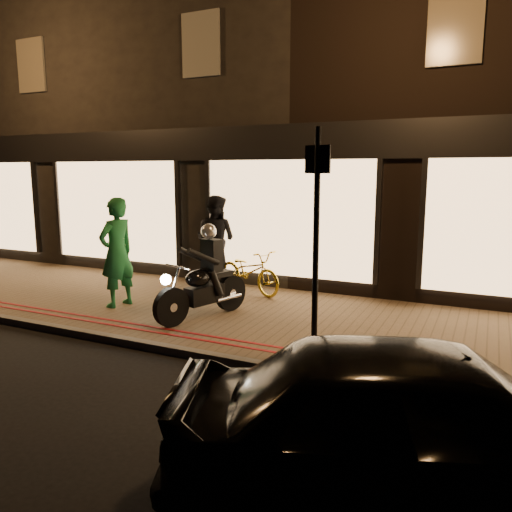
{
  "coord_description": "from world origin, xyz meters",
  "views": [
    {
      "loc": [
        3.79,
        -5.55,
        2.58
      ],
      "look_at": [
        0.09,
        2.26,
        1.1
      ],
      "focal_mm": 35.0,
      "sensor_mm": 36.0,
      "label": 1
    }
  ],
  "objects_px": {
    "parked_car": "(434,428)",
    "person_green": "(117,253)",
    "sign_post": "(316,232)",
    "motorcycle": "(204,282)",
    "bicycle_gold": "(249,271)"
  },
  "relations": [
    {
      "from": "parked_car",
      "to": "person_green",
      "type": "bearing_deg",
      "value": 40.47
    },
    {
      "from": "person_green",
      "to": "parked_car",
      "type": "bearing_deg",
      "value": 70.23
    },
    {
      "from": "sign_post",
      "to": "motorcycle",
      "type": "bearing_deg",
      "value": 157.69
    },
    {
      "from": "motorcycle",
      "to": "person_green",
      "type": "bearing_deg",
      "value": -160.67
    },
    {
      "from": "motorcycle",
      "to": "bicycle_gold",
      "type": "relative_size",
      "value": 1.11
    },
    {
      "from": "motorcycle",
      "to": "bicycle_gold",
      "type": "height_order",
      "value": "motorcycle"
    },
    {
      "from": "motorcycle",
      "to": "bicycle_gold",
      "type": "distance_m",
      "value": 1.9
    },
    {
      "from": "bicycle_gold",
      "to": "person_green",
      "type": "relative_size",
      "value": 0.85
    },
    {
      "from": "bicycle_gold",
      "to": "person_green",
      "type": "height_order",
      "value": "person_green"
    },
    {
      "from": "person_green",
      "to": "parked_car",
      "type": "height_order",
      "value": "person_green"
    },
    {
      "from": "sign_post",
      "to": "bicycle_gold",
      "type": "xyz_separation_m",
      "value": [
        -2.35,
        2.82,
        -1.23
      ]
    },
    {
      "from": "motorcycle",
      "to": "parked_car",
      "type": "distance_m",
      "value": 5.21
    },
    {
      "from": "bicycle_gold",
      "to": "parked_car",
      "type": "height_order",
      "value": "parked_car"
    },
    {
      "from": "bicycle_gold",
      "to": "parked_car",
      "type": "bearing_deg",
      "value": -121.02
    },
    {
      "from": "person_green",
      "to": "bicycle_gold",
      "type": "bearing_deg",
      "value": 147.83
    }
  ]
}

